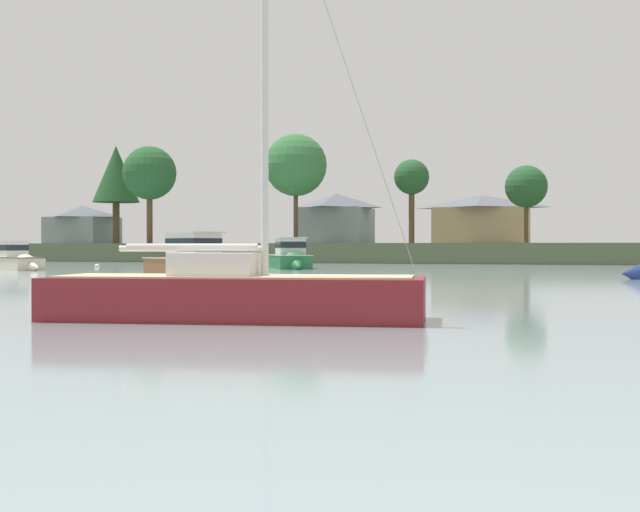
% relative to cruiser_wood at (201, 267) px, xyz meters
% --- Properties ---
extents(far_shore_bank, '(184.07, 43.36, 2.06)m').
position_rel_cruiser_wood_xyz_m(far_shore_bank, '(9.38, 61.87, 0.42)').
color(far_shore_bank, '#4C563D').
rests_on(far_shore_bank, ground).
extents(cruiser_wood, '(8.18, 6.04, 4.46)m').
position_rel_cruiser_wood_xyz_m(cruiser_wood, '(0.00, 0.00, 0.00)').
color(cruiser_wood, brown).
rests_on(cruiser_wood, ground).
extents(cruiser_green, '(6.27, 8.92, 4.45)m').
position_rel_cruiser_wood_xyz_m(cruiser_green, '(-1.86, 19.94, -0.02)').
color(cruiser_green, '#236B3D').
rests_on(cruiser_green, ground).
extents(sailboat_maroon, '(9.13, 4.04, 12.28)m').
position_rel_cruiser_wood_xyz_m(sailboat_maroon, '(12.46, -24.20, -0.34)').
color(sailboat_maroon, maroon).
rests_on(sailboat_maroon, ground).
extents(cruiser_cream, '(7.86, 5.25, 3.67)m').
position_rel_cruiser_wood_xyz_m(cruiser_cream, '(-19.80, 9.91, -0.10)').
color(cruiser_cream, beige).
rests_on(cruiser_cream, ground).
extents(mooring_buoy_green, '(0.45, 0.45, 0.50)m').
position_rel_cruiser_wood_xyz_m(mooring_buoy_green, '(-17.14, 34.64, -0.53)').
color(mooring_buoy_green, '#1E8C47').
rests_on(mooring_buoy_green, ground).
extents(mooring_buoy_yellow, '(0.50, 0.50, 0.55)m').
position_rel_cruiser_wood_xyz_m(mooring_buoy_yellow, '(-7.56, 13.61, -0.52)').
color(mooring_buoy_yellow, yellow).
rests_on(mooring_buoy_yellow, ground).
extents(mooring_buoy_white, '(0.42, 0.42, 0.47)m').
position_rel_cruiser_wood_xyz_m(mooring_buoy_white, '(-18.48, 18.87, -0.53)').
color(mooring_buoy_white, white).
rests_on(mooring_buoy_white, ground).
extents(shore_tree_left, '(3.97, 3.97, 9.49)m').
position_rel_cruiser_wood_xyz_m(shore_tree_left, '(1.19, 52.08, 8.78)').
color(shore_tree_left, brown).
rests_on(shore_tree_left, far_shore_bank).
extents(shore_tree_left_mid, '(5.90, 5.90, 12.50)m').
position_rel_cruiser_wood_xyz_m(shore_tree_left_mid, '(-37.19, 52.88, 10.23)').
color(shore_tree_left_mid, brown).
rests_on(shore_tree_left_mid, far_shore_bank).
extents(shore_tree_right_mid, '(4.68, 4.68, 8.64)m').
position_rel_cruiser_wood_xyz_m(shore_tree_right_mid, '(13.65, 54.06, 7.71)').
color(shore_tree_right_mid, brown).
rests_on(shore_tree_right_mid, far_shore_bank).
extents(shore_tree_center_left, '(6.85, 6.85, 12.04)m').
position_rel_cruiser_wood_xyz_m(shore_tree_center_left, '(-10.49, 45.88, 10.04)').
color(shore_tree_center_left, brown).
rests_on(shore_tree_center_left, far_shore_bank).
extents(shore_tree_far_right, '(6.02, 6.02, 10.93)m').
position_rel_cruiser_wood_xyz_m(shore_tree_far_right, '(-26.85, 42.83, 9.31)').
color(shore_tree_far_right, brown).
rests_on(shore_tree_far_right, far_shore_bank).
extents(cottage_eastern, '(12.65, 8.20, 6.25)m').
position_rel_cruiser_wood_xyz_m(cottage_eastern, '(7.12, 67.95, 4.67)').
color(cottage_eastern, tan).
rests_on(cottage_eastern, far_shore_bank).
extents(cottage_hillside, '(8.27, 9.37, 6.18)m').
position_rel_cruiser_wood_xyz_m(cottage_hillside, '(-9.37, 57.77, 4.64)').
color(cottage_hillside, gray).
rests_on(cottage_hillside, far_shore_bank).
extents(cottage_near_water, '(8.33, 7.71, 5.07)m').
position_rel_cruiser_wood_xyz_m(cottage_near_water, '(-43.85, 55.49, 4.07)').
color(cottage_near_water, gray).
rests_on(cottage_near_water, far_shore_bank).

